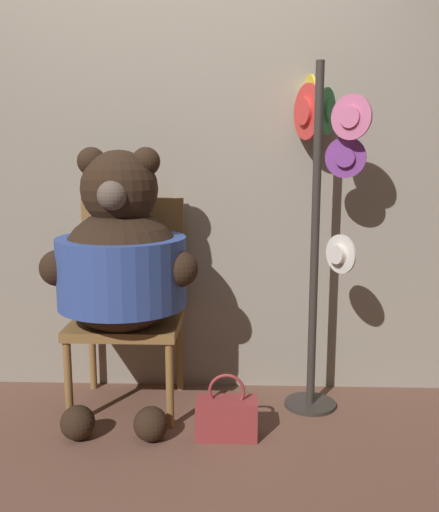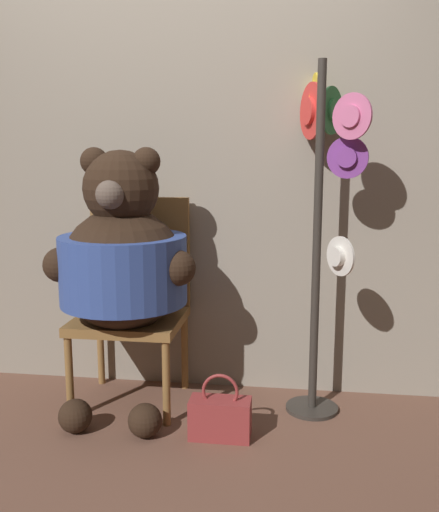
{
  "view_description": "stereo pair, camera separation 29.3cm",
  "coord_description": "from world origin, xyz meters",
  "px_view_note": "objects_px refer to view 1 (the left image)",
  "views": [
    {
      "loc": [
        0.4,
        -2.66,
        1.36
      ],
      "look_at": [
        0.29,
        0.23,
        0.84
      ],
      "focal_mm": 40.0,
      "sensor_mm": 36.0,
      "label": 1
    },
    {
      "loc": [
        0.69,
        -2.63,
        1.36
      ],
      "look_at": [
        0.29,
        0.23,
        0.84
      ],
      "focal_mm": 40.0,
      "sensor_mm": 36.0,
      "label": 2
    }
  ],
  "objects_px": {
    "chair": "(130,297)",
    "teddy_bear": "(122,263)",
    "handbag_on_ground": "(227,417)",
    "hat_display_rack": "(320,192)"
  },
  "relations": [
    {
      "from": "teddy_bear",
      "to": "handbag_on_ground",
      "type": "distance_m",
      "value": 0.92
    },
    {
      "from": "handbag_on_ground",
      "to": "hat_display_rack",
      "type": "bearing_deg",
      "value": 40.5
    },
    {
      "from": "chair",
      "to": "hat_display_rack",
      "type": "height_order",
      "value": "hat_display_rack"
    },
    {
      "from": "chair",
      "to": "teddy_bear",
      "type": "height_order",
      "value": "teddy_bear"
    },
    {
      "from": "chair",
      "to": "teddy_bear",
      "type": "distance_m",
      "value": 0.3
    },
    {
      "from": "handbag_on_ground",
      "to": "chair",
      "type": "bearing_deg",
      "value": 141.6
    },
    {
      "from": "chair",
      "to": "handbag_on_ground",
      "type": "height_order",
      "value": "chair"
    },
    {
      "from": "chair",
      "to": "handbag_on_ground",
      "type": "distance_m",
      "value": 0.84
    },
    {
      "from": "chair",
      "to": "handbag_on_ground",
      "type": "relative_size",
      "value": 3.44
    },
    {
      "from": "teddy_bear",
      "to": "hat_display_rack",
      "type": "distance_m",
      "value": 1.09
    }
  ]
}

